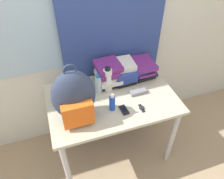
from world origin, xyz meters
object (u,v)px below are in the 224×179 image
Objects in this scene: sports_bottle at (108,80)px; cell_phone at (124,110)px; book_stack_left at (108,73)px; sunglasses_case at (138,92)px; book_stack_center at (122,71)px; water_bottle at (99,84)px; wristwatch at (142,108)px; sunscreen_bottle at (112,103)px; book_stack_right at (143,68)px; backpack at (74,98)px.

cell_phone is (0.05, -0.29, -0.11)m from sports_bottle.
book_stack_left is 0.10m from sports_bottle.
book_stack_left is 0.33m from sunglasses_case.
book_stack_center is 2.76× the size of cell_phone.
wristwatch is at bearing -47.87° from water_bottle.
water_bottle is 0.33m from cell_phone.
sunglasses_case is (0.28, 0.11, -0.06)m from sunscreen_bottle.
sports_bottle is at bearing -150.56° from book_stack_center.
wristwatch is at bearing -9.14° from cell_phone.
cell_phone reaches higher than wristwatch.
book_stack_left is 0.36m from book_stack_right.
cell_phone is at bearing -141.67° from sunglasses_case.
cell_phone is 1.13× the size of wristwatch.
book_stack_right is 2.65× the size of cell_phone.
book_stack_right is 0.49m from water_bottle.
backpack is 0.50m from book_stack_left.
cell_phone is at bearing -28.58° from sunscreen_bottle.
book_stack_right is 0.46m from wristwatch.
sports_bottle is 2.30× the size of cell_phone.
book_stack_center is (0.15, 0.01, -0.02)m from book_stack_left.
wristwatch is at bearing -16.81° from sunscreen_bottle.
backpack is 3.37× the size of sunglasses_case.
backpack is at bearing 171.26° from wristwatch.
sports_bottle is 1.52× the size of sunscreen_bottle.
book_stack_right reaches higher than wristwatch.
water_bottle is at bearing 157.70° from sunglasses_case.
sunglasses_case is (0.07, -0.24, -0.08)m from book_stack_center.
sunscreen_bottle is (-0.04, -0.25, -0.04)m from sports_bottle.
book_stack_right is at bearing 13.82° from sports_bottle.
wristwatch is (0.28, -0.31, -0.09)m from water_bottle.
water_bottle is at bearing -168.20° from book_stack_right.
book_stack_left reaches higher than water_bottle.
backpack reaches higher than sports_bottle.
book_stack_left is 0.15m from book_stack_center.
backpack is 0.33m from sunscreen_bottle.
sunscreen_bottle is at bearing -159.30° from sunglasses_case.
book_stack_right and sunscreen_bottle have the same top height.
sunscreen_bottle is 1.08× the size of sunglasses_case.
book_stack_left is at bearing 78.05° from sunscreen_bottle.
wristwatch is at bearing -114.91° from book_stack_right.
wristwatch is at bearing -58.30° from sports_bottle.
sunglasses_case is 0.19m from wristwatch.
cell_phone is at bearing -65.21° from water_bottle.
cell_phone is at bearing -108.35° from book_stack_center.
water_bottle reaches higher than wristwatch.
sunscreen_bottle is at bearing -122.24° from book_stack_center.
book_stack_right is at bearing 0.77° from book_stack_left.
water_bottle is (0.25, 0.23, -0.12)m from backpack.
backpack is at bearing -136.93° from water_bottle.
water_bottle is at bearing 100.82° from sunscreen_bottle.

